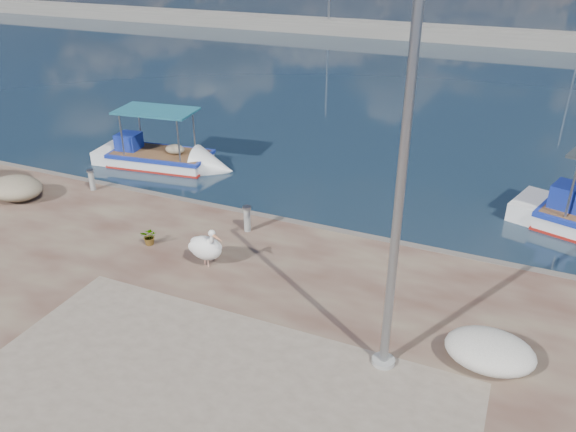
{
  "coord_description": "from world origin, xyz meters",
  "views": [
    {
      "loc": [
        5.2,
        -8.09,
        7.87
      ],
      "look_at": [
        0.0,
        3.8,
        1.3
      ],
      "focal_mm": 35.0,
      "sensor_mm": 36.0,
      "label": 1
    }
  ],
  "objects_px": {
    "pelican": "(206,247)",
    "lamp_post": "(399,208)",
    "boat_left": "(160,160)",
    "bollard_near": "(247,218)"
  },
  "relations": [
    {
      "from": "boat_left",
      "to": "bollard_near",
      "type": "bearing_deg",
      "value": -42.58
    },
    {
      "from": "boat_left",
      "to": "pelican",
      "type": "relative_size",
      "value": 4.59
    },
    {
      "from": "lamp_post",
      "to": "boat_left",
      "type": "bearing_deg",
      "value": 143.69
    },
    {
      "from": "boat_left",
      "to": "bollard_near",
      "type": "xyz_separation_m",
      "value": [
        5.9,
        -4.19,
        0.71
      ]
    },
    {
      "from": "boat_left",
      "to": "lamp_post",
      "type": "bearing_deg",
      "value": -43.5
    },
    {
      "from": "pelican",
      "to": "bollard_near",
      "type": "bearing_deg",
      "value": 110.77
    },
    {
      "from": "pelican",
      "to": "lamp_post",
      "type": "bearing_deg",
      "value": 3.97
    },
    {
      "from": "lamp_post",
      "to": "bollard_near",
      "type": "bearing_deg",
      "value": 142.6
    },
    {
      "from": "boat_left",
      "to": "bollard_near",
      "type": "distance_m",
      "value": 7.27
    },
    {
      "from": "pelican",
      "to": "lamp_post",
      "type": "relative_size",
      "value": 0.17
    }
  ]
}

